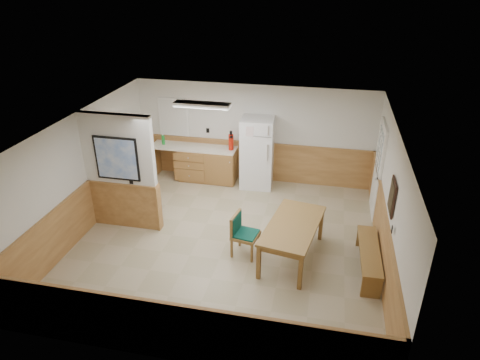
% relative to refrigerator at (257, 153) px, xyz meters
% --- Properties ---
extents(ground, '(6.00, 6.00, 0.00)m').
position_rel_refrigerator_xyz_m(ground, '(-0.16, -2.63, -0.89)').
color(ground, tan).
rests_on(ground, ground).
extents(ceiling, '(6.00, 6.00, 0.02)m').
position_rel_refrigerator_xyz_m(ceiling, '(-0.16, -2.63, 1.61)').
color(ceiling, silver).
rests_on(ceiling, back_wall).
extents(back_wall, '(6.00, 0.02, 2.50)m').
position_rel_refrigerator_xyz_m(back_wall, '(-0.16, 0.37, 0.36)').
color(back_wall, silver).
rests_on(back_wall, ground).
extents(right_wall, '(0.02, 6.00, 2.50)m').
position_rel_refrigerator_xyz_m(right_wall, '(2.84, -2.63, 0.36)').
color(right_wall, silver).
rests_on(right_wall, ground).
extents(left_wall, '(0.02, 6.00, 2.50)m').
position_rel_refrigerator_xyz_m(left_wall, '(-3.16, -2.63, 0.36)').
color(left_wall, silver).
rests_on(left_wall, ground).
extents(wainscot_back, '(6.00, 0.04, 1.00)m').
position_rel_refrigerator_xyz_m(wainscot_back, '(-0.16, 0.35, -0.39)').
color(wainscot_back, tan).
rests_on(wainscot_back, ground).
extents(wainscot_right, '(0.04, 6.00, 1.00)m').
position_rel_refrigerator_xyz_m(wainscot_right, '(2.82, -2.63, -0.39)').
color(wainscot_right, tan).
rests_on(wainscot_right, ground).
extents(wainscot_left, '(0.04, 6.00, 1.00)m').
position_rel_refrigerator_xyz_m(wainscot_left, '(-3.14, -2.63, -0.39)').
color(wainscot_left, tan).
rests_on(wainscot_left, ground).
extents(partition_wall, '(1.50, 0.20, 2.50)m').
position_rel_refrigerator_xyz_m(partition_wall, '(-2.41, -2.43, 0.34)').
color(partition_wall, silver).
rests_on(partition_wall, ground).
extents(kitchen_counter, '(2.20, 0.61, 1.00)m').
position_rel_refrigerator_xyz_m(kitchen_counter, '(-1.36, 0.05, -0.43)').
color(kitchen_counter, '#9A6136').
rests_on(kitchen_counter, ground).
extents(exterior_door, '(0.07, 1.02, 2.15)m').
position_rel_refrigerator_xyz_m(exterior_door, '(2.81, -0.73, 0.16)').
color(exterior_door, white).
rests_on(exterior_door, ground).
extents(kitchen_window, '(0.80, 0.04, 1.00)m').
position_rel_refrigerator_xyz_m(kitchen_window, '(-2.26, 0.35, 0.66)').
color(kitchen_window, white).
rests_on(kitchen_window, back_wall).
extents(wall_painting, '(0.04, 0.50, 0.60)m').
position_rel_refrigerator_xyz_m(wall_painting, '(2.81, -2.93, 0.66)').
color(wall_painting, black).
rests_on(wall_painting, right_wall).
extents(fluorescent_fixture, '(1.20, 0.30, 0.09)m').
position_rel_refrigerator_xyz_m(fluorescent_fixture, '(-0.96, -1.33, 1.55)').
color(fluorescent_fixture, white).
rests_on(fluorescent_fixture, ceiling).
extents(refrigerator, '(0.82, 0.74, 1.78)m').
position_rel_refrigerator_xyz_m(refrigerator, '(0.00, 0.00, 0.00)').
color(refrigerator, white).
rests_on(refrigerator, ground).
extents(dining_table, '(1.16, 1.88, 0.75)m').
position_rel_refrigerator_xyz_m(dining_table, '(1.18, -2.86, -0.23)').
color(dining_table, olive).
rests_on(dining_table, ground).
extents(dining_bench, '(0.38, 1.61, 0.45)m').
position_rel_refrigerator_xyz_m(dining_bench, '(2.59, -2.95, -0.55)').
color(dining_bench, olive).
rests_on(dining_bench, ground).
extents(dining_chair, '(0.73, 0.55, 0.85)m').
position_rel_refrigerator_xyz_m(dining_chair, '(0.21, -2.91, -0.40)').
color(dining_chair, olive).
rests_on(dining_chair, ground).
extents(fire_extinguisher, '(0.16, 0.16, 0.49)m').
position_rel_refrigerator_xyz_m(fire_extinguisher, '(-0.68, 0.06, 0.22)').
color(fire_extinguisher, red).
rests_on(fire_extinguisher, kitchen_counter).
extents(soap_bottle, '(0.08, 0.08, 0.25)m').
position_rel_refrigerator_xyz_m(soap_bottle, '(-2.47, 0.04, 0.13)').
color(soap_bottle, green).
rests_on(soap_bottle, kitchen_counter).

